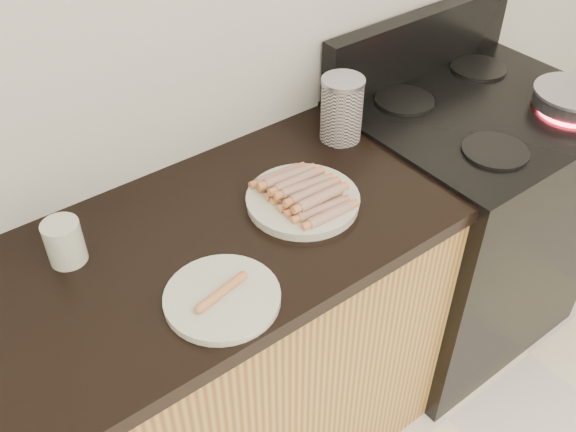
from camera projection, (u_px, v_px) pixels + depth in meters
wall_back at (191, 9)px, 1.49m from camera, size 4.00×0.04×2.60m
stove at (459, 222)px, 2.20m from camera, size 0.76×0.65×0.91m
stove_panel at (420, 43)px, 2.02m from camera, size 0.76×0.06×0.20m
burner_near_left at (495, 151)px, 1.73m from camera, size 0.18×0.18×0.01m
burner_near_right at (569, 111)px, 1.88m from camera, size 0.18×0.18×0.01m
burner_far_left at (404, 100)px, 1.93m from camera, size 0.18×0.18×0.01m
burner_far_right at (478, 68)px, 2.09m from camera, size 0.18×0.18×0.01m
frying_pan at (574, 98)px, 1.88m from camera, size 0.24×0.39×0.05m
main_plate at (303, 201)px, 1.57m from camera, size 0.35×0.35×0.02m
side_plate at (222, 298)px, 1.33m from camera, size 0.29×0.29×0.02m
hotdog_pile at (303, 191)px, 1.55m from camera, size 0.12×0.24×0.05m
plain_sausages at (222, 292)px, 1.32m from camera, size 0.13×0.04×0.02m
canister at (342, 109)px, 1.75m from camera, size 0.12×0.12×0.18m
mug at (64, 242)px, 1.40m from camera, size 0.10×0.10×0.10m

